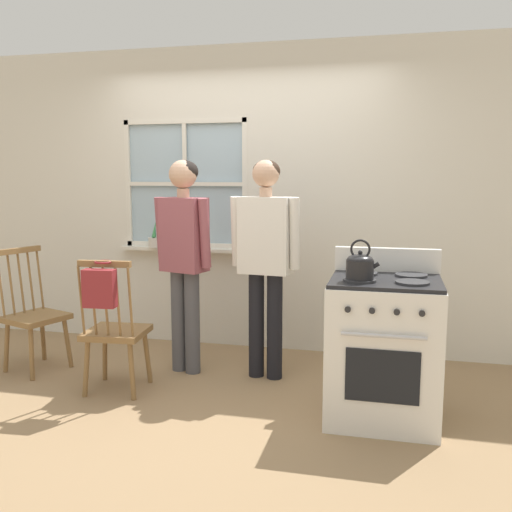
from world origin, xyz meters
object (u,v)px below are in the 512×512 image
Objects in this scene: person_teen_center at (266,248)px; stove at (384,348)px; chair_by_window at (115,332)px; kettle at (360,265)px; chair_near_wall at (34,316)px; person_elderly_left at (184,244)px; potted_plant at (156,238)px; handbag at (100,287)px.

person_teen_center is 1.55× the size of stove.
person_teen_center is at bearing -156.43° from chair_by_window.
chair_by_window is 1.85m from kettle.
chair_near_wall is 2.78m from stove.
person_elderly_left is 5.28× the size of potted_plant.
person_teen_center is 1.02m from kettle.
potted_plant reaches higher than stove.
kettle reaches higher than chair_by_window.
kettle is at bearing 2.59° from handbag.
stove is 1.93m from handbag.
chair_by_window is 0.59× the size of person_teen_center.
person_teen_center is 1.38m from potted_plant.
person_elderly_left is 0.65m from person_teen_center.
potted_plant is (-2.10, 1.25, 0.52)m from stove.
handbag is (0.22, -1.46, -0.17)m from potted_plant.
handbag is at bearing -97.82° from person_elderly_left.
chair_by_window is 1.00× the size of chair_near_wall.
handbag is (0.02, -0.23, 0.38)m from chair_by_window.
stove is at bearing -3.33° from person_elderly_left.
person_elderly_left is 1.56× the size of stove.
stove reaches higher than chair_near_wall.
chair_near_wall is at bearing -166.09° from person_teen_center.
person_elderly_left is at bearing 66.40° from handbag.
person_teen_center reaches higher than potted_plant.
person_elderly_left is (1.20, 0.25, 0.59)m from chair_near_wall.
person_teen_center is at bearing 17.51° from person_elderly_left.
person_elderly_left reaches higher than stove.
chair_near_wall is at bearing 170.73° from kettle.
chair_near_wall is 1.36m from person_elderly_left.
handbag is (0.88, -0.50, 0.38)m from chair_near_wall.
handbag is (-1.88, -0.21, 0.35)m from stove.
handbag is at bearing -177.41° from kettle.
potted_plant reaches higher than chair_near_wall.
chair_near_wall is 2.70m from kettle.
person_elderly_left is at bearing -128.53° from chair_by_window.
handbag is at bearing -81.50° from potted_plant.
person_teen_center reaches higher than kettle.
handbag is (-0.33, -0.75, -0.21)m from person_elderly_left.
potted_plant is (0.66, 0.96, 0.55)m from chair_near_wall.
stove is (2.76, -0.29, 0.03)m from chair_near_wall.
chair_by_window is 3.10× the size of potted_plant.
chair_by_window is 1.36m from potted_plant.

